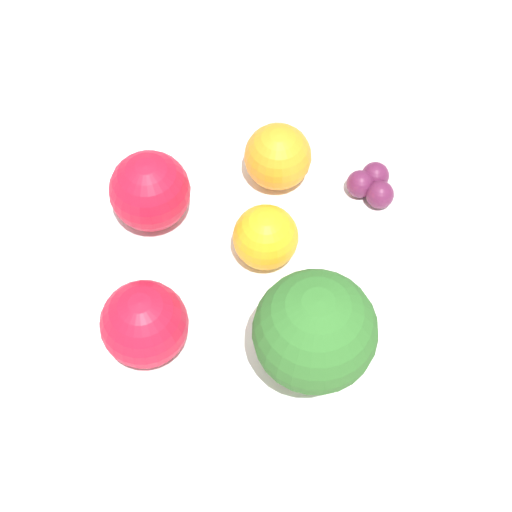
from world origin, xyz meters
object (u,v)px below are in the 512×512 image
bowl (256,283)px  apple_green (150,191)px  broccoli (315,333)px  orange_front (266,237)px  orange_back (278,157)px  apple_red (144,324)px  grape_cluster (372,185)px

bowl → apple_green: (0.06, -0.04, 0.04)m
bowl → broccoli: broccoli is taller
orange_front → orange_back: orange_back is taller
apple_red → orange_front: size_ratio=1.25×
grape_cluster → apple_green: bearing=0.6°
orange_back → grape_cluster: (-0.06, 0.02, -0.01)m
apple_green → grape_cluster: 0.13m
bowl → orange_front: bearing=-134.2°
broccoli → apple_red: (0.09, -0.03, -0.02)m
apple_red → apple_green: 0.09m
orange_front → grape_cluster: size_ratio=1.20×
bowl → apple_green: bearing=-36.7°
grape_cluster → bowl: bearing=30.2°
apple_green → orange_front: bearing=150.3°
broccoli → grape_cluster: broccoli is taller
apple_red → apple_green: same height
bowl → apple_red: (0.06, 0.04, 0.04)m
broccoli → apple_red: size_ratio=1.64×
apple_red → orange_back: (-0.08, -0.11, -0.00)m
bowl → apple_green: 0.08m
apple_green → grape_cluster: (-0.13, -0.00, -0.02)m
bowl → apple_green: apple_green is taller
broccoli → apple_red: broccoli is taller
broccoli → orange_back: size_ratio=1.88×
orange_back → grape_cluster: 0.06m
broccoli → orange_front: bearing=-78.6°
orange_front → apple_green: bearing=-29.7°
bowl → broccoli: (-0.02, 0.07, 0.06)m
bowl → orange_back: bearing=-107.9°
broccoli → orange_front: size_ratio=2.04×
apple_red → orange_back: size_ratio=1.15×
apple_red → apple_green: bearing=-94.5°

